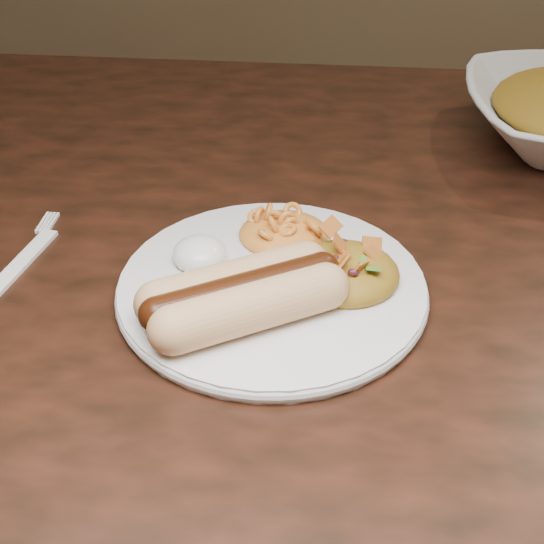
{
  "coord_description": "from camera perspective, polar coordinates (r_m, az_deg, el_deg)",
  "views": [
    {
      "loc": [
        0.02,
        -0.6,
        1.14
      ],
      "look_at": [
        -0.03,
        -0.09,
        0.77
      ],
      "focal_mm": 50.0,
      "sensor_mm": 36.0,
      "label": 1
    }
  ],
  "objects": [
    {
      "name": "mac_and_cheese",
      "position": [
        0.68,
        0.94,
        3.72
      ],
      "size": [
        0.09,
        0.09,
        0.03
      ],
      "primitive_type": "ellipsoid",
      "rotation": [
        0.0,
        0.0,
        0.18
      ],
      "color": "orange",
      "rests_on": "plate"
    },
    {
      "name": "plate",
      "position": [
        0.64,
        0.0,
        -1.22
      ],
      "size": [
        0.34,
        0.34,
        0.01
      ],
      "primitive_type": "cylinder",
      "rotation": [
        0.0,
        0.0,
        -0.39
      ],
      "color": "white",
      "rests_on": "table"
    },
    {
      "name": "taco_salad",
      "position": [
        0.63,
        5.55,
        0.61
      ],
      "size": [
        0.09,
        0.09,
        0.04
      ],
      "rotation": [
        0.0,
        0.0,
        -0.22
      ],
      "color": "#A82E05",
      "rests_on": "plate"
    },
    {
      "name": "table",
      "position": [
        0.77,
        2.9,
        -3.19
      ],
      "size": [
        1.6,
        0.9,
        0.75
      ],
      "color": "#3C1A10",
      "rests_on": "floor"
    },
    {
      "name": "hotdog",
      "position": [
        0.59,
        -2.2,
        -1.67
      ],
      "size": [
        0.13,
        0.13,
        0.04
      ],
      "rotation": [
        0.0,
        0.0,
        0.53
      ],
      "color": "#E0AB74",
      "rests_on": "plate"
    },
    {
      "name": "sour_cream",
      "position": [
        0.65,
        -5.52,
        1.81
      ],
      "size": [
        0.06,
        0.06,
        0.03
      ],
      "primitive_type": "ellipsoid",
      "rotation": [
        0.0,
        0.0,
        0.36
      ],
      "color": "white",
      "rests_on": "plate"
    },
    {
      "name": "fork",
      "position": [
        0.71,
        -18.23,
        0.81
      ],
      "size": [
        0.05,
        0.16,
        0.0
      ],
      "primitive_type": "cube",
      "rotation": [
        0.0,
        0.0,
        -0.18
      ],
      "color": "white",
      "rests_on": "table"
    }
  ]
}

